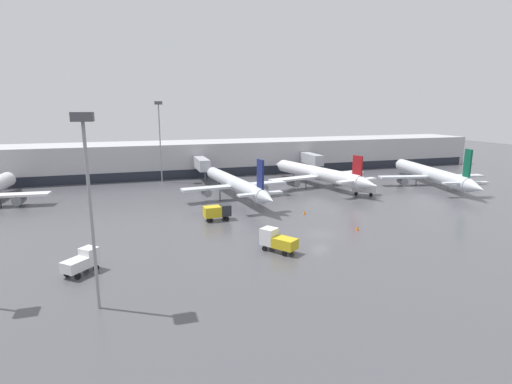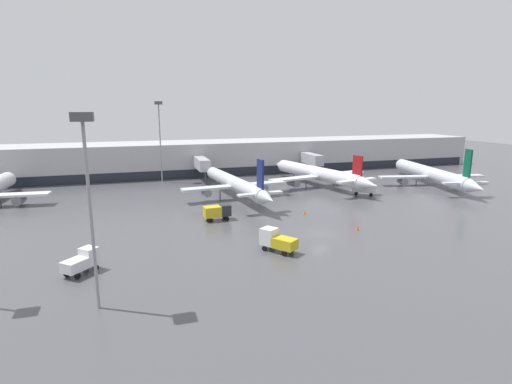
{
  "view_description": "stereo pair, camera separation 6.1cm",
  "coord_description": "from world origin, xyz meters",
  "px_view_note": "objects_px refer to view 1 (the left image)",
  "views": [
    {
      "loc": [
        -26.59,
        -51.39,
        18.64
      ],
      "look_at": [
        -4.22,
        18.52,
        3.0
      ],
      "focal_mm": 28.0,
      "sensor_mm": 36.0,
      "label": 1
    },
    {
      "loc": [
        -26.53,
        -51.41,
        18.64
      ],
      "look_at": [
        -4.22,
        18.52,
        3.0
      ],
      "focal_mm": 28.0,
      "sensor_mm": 36.0,
      "label": 2
    }
  ],
  "objects_px": {
    "service_truck_2": "(82,261)",
    "apron_light_mast_4": "(86,157)",
    "service_truck_1": "(363,188)",
    "service_truck_3": "(217,211)",
    "apron_light_mast_1": "(159,120)",
    "parked_jet_3": "(319,174)",
    "service_truck_0": "(277,240)",
    "traffic_cone_1": "(357,228)",
    "traffic_cone_0": "(305,212)",
    "parked_jet_1": "(235,184)",
    "parked_jet_0": "(431,174)"
  },
  "relations": [
    {
      "from": "service_truck_2",
      "to": "apron_light_mast_4",
      "type": "height_order",
      "value": "apron_light_mast_4"
    },
    {
      "from": "service_truck_1",
      "to": "service_truck_2",
      "type": "height_order",
      "value": "service_truck_1"
    },
    {
      "from": "service_truck_3",
      "to": "apron_light_mast_1",
      "type": "bearing_deg",
      "value": 95.09
    },
    {
      "from": "parked_jet_3",
      "to": "service_truck_2",
      "type": "relative_size",
      "value": 8.59
    },
    {
      "from": "service_truck_0",
      "to": "service_truck_3",
      "type": "bearing_deg",
      "value": -20.81
    },
    {
      "from": "traffic_cone_1",
      "to": "traffic_cone_0",
      "type": "bearing_deg",
      "value": 109.29
    },
    {
      "from": "service_truck_1",
      "to": "service_truck_3",
      "type": "relative_size",
      "value": 1.1
    },
    {
      "from": "service_truck_0",
      "to": "traffic_cone_0",
      "type": "distance_m",
      "value": 19.46
    },
    {
      "from": "service_truck_0",
      "to": "service_truck_3",
      "type": "distance_m",
      "value": 17.46
    },
    {
      "from": "service_truck_0",
      "to": "apron_light_mast_4",
      "type": "xyz_separation_m",
      "value": [
        -21.42,
        -9.14,
        12.85
      ]
    },
    {
      "from": "service_truck_3",
      "to": "traffic_cone_1",
      "type": "relative_size",
      "value": 5.83
    },
    {
      "from": "service_truck_0",
      "to": "service_truck_1",
      "type": "distance_m",
      "value": 40.11
    },
    {
      "from": "service_truck_3",
      "to": "traffic_cone_0",
      "type": "relative_size",
      "value": 6.54
    },
    {
      "from": "parked_jet_3",
      "to": "traffic_cone_0",
      "type": "bearing_deg",
      "value": 135.6
    },
    {
      "from": "service_truck_2",
      "to": "service_truck_1",
      "type": "bearing_deg",
      "value": -20.27
    },
    {
      "from": "parked_jet_1",
      "to": "service_truck_1",
      "type": "xyz_separation_m",
      "value": [
        27.38,
        -4.67,
        -1.69
      ]
    },
    {
      "from": "traffic_cone_0",
      "to": "parked_jet_1",
      "type": "bearing_deg",
      "value": 119.12
    },
    {
      "from": "service_truck_1",
      "to": "apron_light_mast_4",
      "type": "height_order",
      "value": "apron_light_mast_4"
    },
    {
      "from": "service_truck_2",
      "to": "traffic_cone_0",
      "type": "height_order",
      "value": "service_truck_2"
    },
    {
      "from": "parked_jet_1",
      "to": "traffic_cone_0",
      "type": "relative_size",
      "value": 51.01
    },
    {
      "from": "service_truck_1",
      "to": "traffic_cone_1",
      "type": "height_order",
      "value": "service_truck_1"
    },
    {
      "from": "service_truck_1",
      "to": "traffic_cone_0",
      "type": "height_order",
      "value": "service_truck_1"
    },
    {
      "from": "parked_jet_3",
      "to": "traffic_cone_0",
      "type": "xyz_separation_m",
      "value": [
        -13.75,
        -22.17,
        -2.76
      ]
    },
    {
      "from": "parked_jet_0",
      "to": "apron_light_mast_4",
      "type": "height_order",
      "value": "apron_light_mast_4"
    },
    {
      "from": "service_truck_0",
      "to": "traffic_cone_1",
      "type": "bearing_deg",
      "value": -107.52
    },
    {
      "from": "service_truck_2",
      "to": "apron_light_mast_1",
      "type": "height_order",
      "value": "apron_light_mast_1"
    },
    {
      "from": "parked_jet_0",
      "to": "parked_jet_1",
      "type": "xyz_separation_m",
      "value": [
        -49.39,
        -0.21,
        0.55
      ]
    },
    {
      "from": "parked_jet_3",
      "to": "service_truck_1",
      "type": "xyz_separation_m",
      "value": [
        5.03,
        -11.4,
        -1.53
      ]
    },
    {
      "from": "apron_light_mast_4",
      "to": "apron_light_mast_1",
      "type": "bearing_deg",
      "value": 80.17
    },
    {
      "from": "parked_jet_0",
      "to": "service_truck_3",
      "type": "relative_size",
      "value": 8.5
    },
    {
      "from": "parked_jet_1",
      "to": "traffic_cone_1",
      "type": "distance_m",
      "value": 29.42
    },
    {
      "from": "apron_light_mast_1",
      "to": "service_truck_0",
      "type": "bearing_deg",
      "value": -79.61
    },
    {
      "from": "apron_light_mast_1",
      "to": "service_truck_3",
      "type": "bearing_deg",
      "value": -81.36
    },
    {
      "from": "apron_light_mast_4",
      "to": "traffic_cone_0",
      "type": "bearing_deg",
      "value": 37.43
    },
    {
      "from": "apron_light_mast_1",
      "to": "apron_light_mast_4",
      "type": "distance_m",
      "value": 65.76
    },
    {
      "from": "parked_jet_1",
      "to": "service_truck_0",
      "type": "height_order",
      "value": "parked_jet_1"
    },
    {
      "from": "service_truck_3",
      "to": "service_truck_2",
      "type": "bearing_deg",
      "value": -142.67
    },
    {
      "from": "service_truck_3",
      "to": "traffic_cone_0",
      "type": "bearing_deg",
      "value": -7.48
    },
    {
      "from": "service_truck_0",
      "to": "apron_light_mast_1",
      "type": "height_order",
      "value": "apron_light_mast_1"
    },
    {
      "from": "parked_jet_1",
      "to": "service_truck_2",
      "type": "xyz_separation_m",
      "value": [
        -26.32,
        -31.14,
        -1.8
      ]
    },
    {
      "from": "service_truck_0",
      "to": "apron_light_mast_4",
      "type": "distance_m",
      "value": 26.6
    },
    {
      "from": "parked_jet_1",
      "to": "traffic_cone_1",
      "type": "relative_size",
      "value": 45.46
    },
    {
      "from": "parked_jet_0",
      "to": "service_truck_2",
      "type": "height_order",
      "value": "parked_jet_0"
    },
    {
      "from": "service_truck_0",
      "to": "service_truck_1",
      "type": "bearing_deg",
      "value": -83.56
    },
    {
      "from": "service_truck_1",
      "to": "apron_light_mast_4",
      "type": "distance_m",
      "value": 63.94
    },
    {
      "from": "service_truck_3",
      "to": "service_truck_0",
      "type": "bearing_deg",
      "value": -79.23
    },
    {
      "from": "parked_jet_3",
      "to": "service_truck_3",
      "type": "bearing_deg",
      "value": 113.17
    },
    {
      "from": "service_truck_1",
      "to": "service_truck_3",
      "type": "bearing_deg",
      "value": 50.29
    },
    {
      "from": "service_truck_2",
      "to": "apron_light_mast_4",
      "type": "relative_size",
      "value": 0.23
    },
    {
      "from": "service_truck_3",
      "to": "apron_light_mast_4",
      "type": "distance_m",
      "value": 33.71
    }
  ]
}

